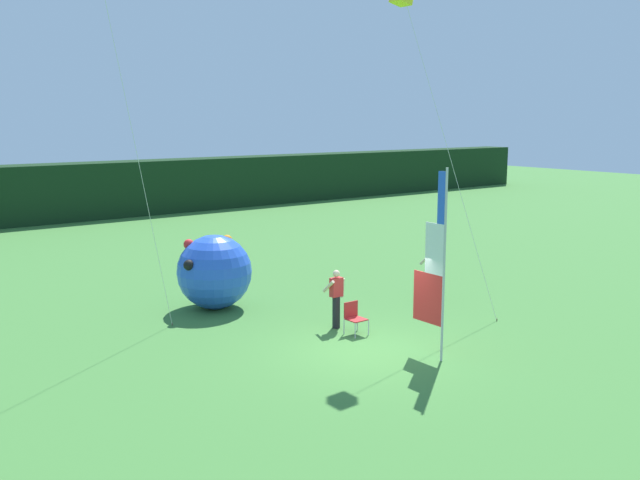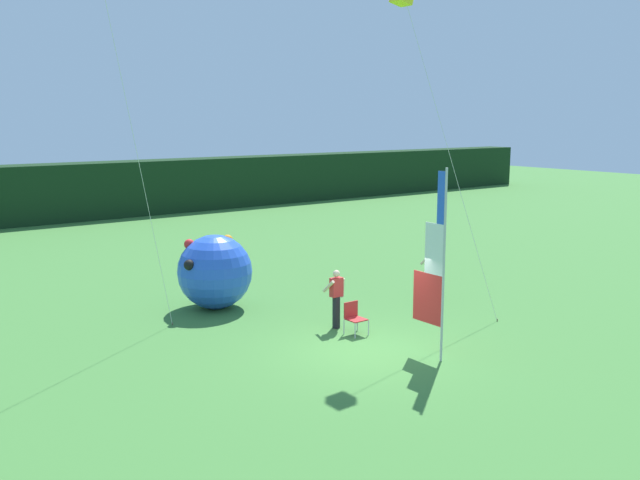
% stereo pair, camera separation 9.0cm
% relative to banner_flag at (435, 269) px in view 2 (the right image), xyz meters
% --- Properties ---
extents(ground_plane, '(120.00, 120.00, 0.00)m').
position_rel_banner_flag_xyz_m(ground_plane, '(-0.99, 1.36, -2.28)').
color(ground_plane, '#3D7533').
extents(distant_treeline, '(80.00, 2.40, 3.29)m').
position_rel_banner_flag_xyz_m(distant_treeline, '(-0.99, 29.40, -0.63)').
color(distant_treeline, black).
rests_on(distant_treeline, ground).
extents(banner_flag, '(0.06, 1.03, 4.76)m').
position_rel_banner_flag_xyz_m(banner_flag, '(0.00, 0.00, 0.00)').
color(banner_flag, '#B7B7BC').
rests_on(banner_flag, ground).
extents(person_near_banner, '(0.55, 0.48, 1.69)m').
position_rel_banner_flag_xyz_m(person_near_banner, '(-0.36, 3.42, -1.38)').
color(person_near_banner, black).
rests_on(person_near_banner, ground).
extents(person_mid_field, '(0.55, 0.48, 1.72)m').
position_rel_banner_flag_xyz_m(person_mid_field, '(4.39, 4.29, -1.36)').
color(person_mid_field, '#2D334C').
rests_on(person_mid_field, ground).
extents(inflatable_balloon, '(2.37, 2.33, 2.33)m').
position_rel_banner_flag_xyz_m(inflatable_balloon, '(-2.10, 7.34, -1.11)').
color(inflatable_balloon, blue).
rests_on(inflatable_balloon, ground).
extents(folding_chair, '(0.51, 0.51, 0.89)m').
position_rel_banner_flag_xyz_m(folding_chair, '(-0.31, 2.69, -1.77)').
color(folding_chair, '#BCBCC1').
rests_on(folding_chair, ground).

